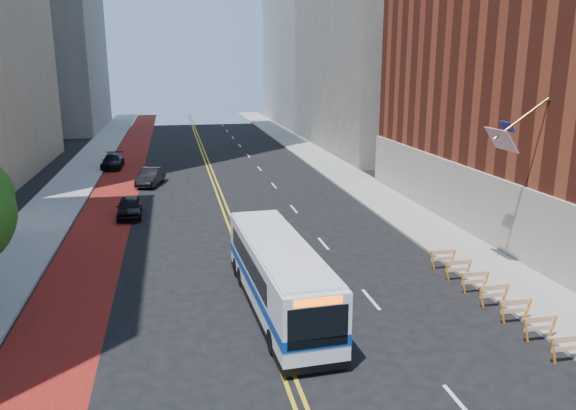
% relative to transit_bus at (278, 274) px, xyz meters
% --- Properties ---
extents(ground, '(160.00, 160.00, 0.00)m').
position_rel_transit_bus_xyz_m(ground, '(-0.64, -5.89, -1.55)').
color(ground, black).
rests_on(ground, ground).
extents(sidewalk_left, '(4.00, 140.00, 0.15)m').
position_rel_transit_bus_xyz_m(sidewalk_left, '(-12.64, 24.11, -1.48)').
color(sidewalk_left, gray).
rests_on(sidewalk_left, ground).
extents(sidewalk_right, '(4.00, 140.00, 0.15)m').
position_rel_transit_bus_xyz_m(sidewalk_right, '(11.36, 24.11, -1.48)').
color(sidewalk_right, gray).
rests_on(sidewalk_right, ground).
extents(bus_lane_paint, '(3.60, 140.00, 0.01)m').
position_rel_transit_bus_xyz_m(bus_lane_paint, '(-8.74, 24.11, -1.55)').
color(bus_lane_paint, '#660F0E').
rests_on(bus_lane_paint, ground).
extents(center_line_inner, '(0.14, 140.00, 0.01)m').
position_rel_transit_bus_xyz_m(center_line_inner, '(-0.82, 24.11, -1.55)').
color(center_line_inner, gold).
rests_on(center_line_inner, ground).
extents(center_line_outer, '(0.14, 140.00, 0.01)m').
position_rel_transit_bus_xyz_m(center_line_outer, '(-0.46, 24.11, -1.55)').
color(center_line_outer, gold).
rests_on(center_line_outer, ground).
extents(lane_dashes, '(0.14, 98.20, 0.01)m').
position_rel_transit_bus_xyz_m(lane_dashes, '(4.16, 32.11, -1.55)').
color(lane_dashes, silver).
rests_on(lane_dashes, ground).
extents(construction_barriers, '(1.42, 10.91, 1.00)m').
position_rel_transit_bus_xyz_m(construction_barriers, '(8.96, -2.47, -0.88)').
color(construction_barriers, orange).
rests_on(construction_barriers, ground).
extents(transit_bus, '(2.90, 10.94, 2.98)m').
position_rel_transit_bus_xyz_m(transit_bus, '(0.00, 0.00, 0.00)').
color(transit_bus, silver).
rests_on(transit_bus, ground).
extents(car_a, '(1.71, 4.00, 1.35)m').
position_rel_transit_bus_xyz_m(car_a, '(-7.13, 16.35, -0.88)').
color(car_a, black).
rests_on(car_a, ground).
extents(car_b, '(2.50, 4.61, 1.44)m').
position_rel_transit_bus_xyz_m(car_b, '(-6.04, 26.39, -0.83)').
color(car_b, black).
rests_on(car_b, ground).
extents(car_c, '(2.05, 4.74, 1.36)m').
position_rel_transit_bus_xyz_m(car_c, '(-9.94, 35.26, -0.88)').
color(car_c, black).
rests_on(car_c, ground).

